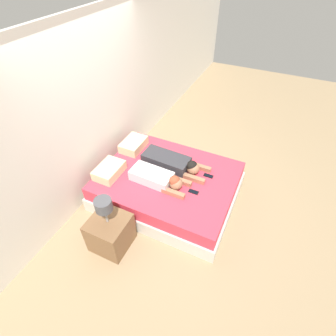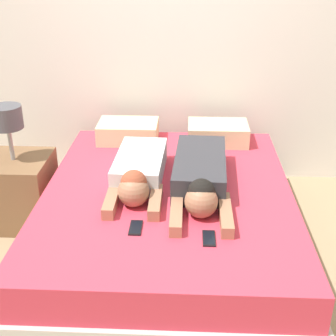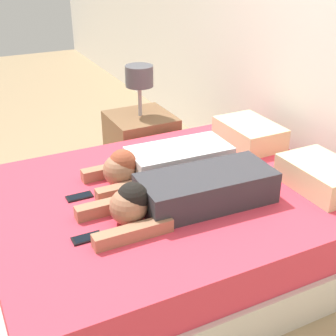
{
  "view_description": "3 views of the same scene",
  "coord_description": "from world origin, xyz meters",
  "px_view_note": "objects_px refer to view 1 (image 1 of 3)",
  "views": [
    {
      "loc": [
        -2.62,
        -1.24,
        3.27
      ],
      "look_at": [
        0.0,
        0.0,
        0.62
      ],
      "focal_mm": 28.0,
      "sensor_mm": 36.0,
      "label": 1
    },
    {
      "loc": [
        0.13,
        -2.69,
        1.91
      ],
      "look_at": [
        0.0,
        0.0,
        0.62
      ],
      "focal_mm": 50.0,
      "sensor_mm": 36.0,
      "label": 2
    },
    {
      "loc": [
        2.12,
        -1.06,
        1.8
      ],
      "look_at": [
        0.0,
        0.0,
        0.62
      ],
      "focal_mm": 50.0,
      "sensor_mm": 36.0,
      "label": 3
    }
  ],
  "objects_px": {
    "cell_phone_left": "(194,192)",
    "person_left": "(159,178)",
    "pillow_head_right": "(134,144)",
    "cell_phone_right": "(208,176)",
    "person_right": "(173,163)",
    "nightstand": "(110,231)",
    "bed": "(168,186)",
    "pillow_head_left": "(109,170)"
  },
  "relations": [
    {
      "from": "cell_phone_left",
      "to": "person_left",
      "type": "bearing_deg",
      "value": 94.15
    },
    {
      "from": "pillow_head_right",
      "to": "cell_phone_right",
      "type": "height_order",
      "value": "pillow_head_right"
    },
    {
      "from": "person_right",
      "to": "nightstand",
      "type": "bearing_deg",
      "value": 166.93
    },
    {
      "from": "bed",
      "to": "person_left",
      "type": "xyz_separation_m",
      "value": [
        -0.2,
        0.05,
        0.32
      ]
    },
    {
      "from": "bed",
      "to": "person_left",
      "type": "height_order",
      "value": "person_left"
    },
    {
      "from": "bed",
      "to": "pillow_head_left",
      "type": "height_order",
      "value": "pillow_head_left"
    },
    {
      "from": "cell_phone_right",
      "to": "nightstand",
      "type": "height_order",
      "value": "nightstand"
    },
    {
      "from": "pillow_head_right",
      "to": "person_left",
      "type": "height_order",
      "value": "person_left"
    },
    {
      "from": "person_left",
      "to": "cell_phone_left",
      "type": "relative_size",
      "value": 6.11
    },
    {
      "from": "nightstand",
      "to": "person_right",
      "type": "bearing_deg",
      "value": -13.07
    },
    {
      "from": "pillow_head_right",
      "to": "person_right",
      "type": "height_order",
      "value": "person_right"
    },
    {
      "from": "bed",
      "to": "pillow_head_right",
      "type": "height_order",
      "value": "pillow_head_right"
    },
    {
      "from": "bed",
      "to": "person_right",
      "type": "distance_m",
      "value": 0.39
    },
    {
      "from": "bed",
      "to": "pillow_head_left",
      "type": "relative_size",
      "value": 4.41
    },
    {
      "from": "person_left",
      "to": "cell_phone_left",
      "type": "xyz_separation_m",
      "value": [
        0.04,
        -0.53,
        -0.08
      ]
    },
    {
      "from": "pillow_head_left",
      "to": "person_right",
      "type": "relative_size",
      "value": 0.44
    },
    {
      "from": "pillow_head_right",
      "to": "person_right",
      "type": "distance_m",
      "value": 0.83
    },
    {
      "from": "cell_phone_left",
      "to": "cell_phone_right",
      "type": "distance_m",
      "value": 0.42
    },
    {
      "from": "person_left",
      "to": "cell_phone_right",
      "type": "height_order",
      "value": "person_left"
    },
    {
      "from": "person_right",
      "to": "nightstand",
      "type": "relative_size",
      "value": 1.18
    },
    {
      "from": "person_right",
      "to": "cell_phone_left",
      "type": "distance_m",
      "value": 0.62
    },
    {
      "from": "cell_phone_right",
      "to": "nightstand",
      "type": "distance_m",
      "value": 1.65
    },
    {
      "from": "person_left",
      "to": "nightstand",
      "type": "distance_m",
      "value": 1.01
    },
    {
      "from": "cell_phone_left",
      "to": "bed",
      "type": "bearing_deg",
      "value": 71.73
    },
    {
      "from": "bed",
      "to": "cell_phone_right",
      "type": "relative_size",
      "value": 14.13
    },
    {
      "from": "bed",
      "to": "person_right",
      "type": "height_order",
      "value": "person_right"
    },
    {
      "from": "cell_phone_right",
      "to": "pillow_head_left",
      "type": "bearing_deg",
      "value": 113.66
    },
    {
      "from": "person_left",
      "to": "person_right",
      "type": "relative_size",
      "value": 0.84
    },
    {
      "from": "cell_phone_left",
      "to": "pillow_head_left",
      "type": "bearing_deg",
      "value": 98.79
    },
    {
      "from": "bed",
      "to": "person_right",
      "type": "bearing_deg",
      "value": 2.37
    },
    {
      "from": "person_right",
      "to": "cell_phone_left",
      "type": "height_order",
      "value": "person_right"
    },
    {
      "from": "pillow_head_left",
      "to": "person_left",
      "type": "bearing_deg",
      "value": -78.05
    },
    {
      "from": "pillow_head_right",
      "to": "person_left",
      "type": "distance_m",
      "value": 0.95
    },
    {
      "from": "bed",
      "to": "person_right",
      "type": "relative_size",
      "value": 1.94
    },
    {
      "from": "pillow_head_right",
      "to": "cell_phone_left",
      "type": "xyz_separation_m",
      "value": [
        -0.52,
        -1.3,
        -0.07
      ]
    },
    {
      "from": "pillow_head_left",
      "to": "person_right",
      "type": "height_order",
      "value": "person_right"
    },
    {
      "from": "pillow_head_left",
      "to": "person_right",
      "type": "distance_m",
      "value": 0.99
    },
    {
      "from": "bed",
      "to": "nightstand",
      "type": "xyz_separation_m",
      "value": [
        -1.13,
        0.32,
        0.06
      ]
    },
    {
      "from": "person_left",
      "to": "nightstand",
      "type": "relative_size",
      "value": 0.99
    },
    {
      "from": "pillow_head_left",
      "to": "cell_phone_left",
      "type": "bearing_deg",
      "value": -81.21
    },
    {
      "from": "bed",
      "to": "cell_phone_right",
      "type": "xyz_separation_m",
      "value": [
        0.25,
        -0.57,
        0.24
      ]
    },
    {
      "from": "pillow_head_left",
      "to": "pillow_head_right",
      "type": "relative_size",
      "value": 1.0
    }
  ]
}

